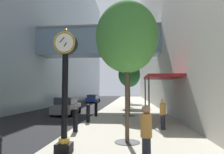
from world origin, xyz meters
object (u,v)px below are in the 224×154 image
at_px(bollard_fifth, 96,109).
at_px(street_tree_mid_near, 129,61).
at_px(street_tree_near, 127,38).
at_px(street_tree_mid_far, 129,75).
at_px(pedestrian_by_clock, 163,113).
at_px(street_clock, 65,83).
at_px(car_blue_mid, 93,99).
at_px(bollard_third, 75,120).
at_px(street_tree_far, 130,74).
at_px(bollard_fourth, 88,113).
at_px(pedestrian_walking, 146,133).
at_px(car_grey_near, 66,106).

xyz_separation_m(bollard_fifth, street_tree_mid_near, (2.82, 0.55, 4.18)).
xyz_separation_m(street_tree_near, street_tree_mid_far, (0.00, 17.51, -0.25)).
xyz_separation_m(bollard_fifth, pedestrian_by_clock, (4.81, -5.24, 0.28)).
distance_m(street_clock, street_tree_near, 3.48).
bearing_deg(car_blue_mid, street_tree_mid_far, -57.69).
height_order(bollard_third, street_tree_far, street_tree_far).
distance_m(bollard_fourth, bollard_fifth, 3.17).
distance_m(street_clock, car_blue_mid, 30.85).
height_order(bollard_third, pedestrian_walking, pedestrian_walking).
xyz_separation_m(street_tree_near, pedestrian_walking, (0.61, -2.66, -3.62)).
xyz_separation_m(bollard_third, pedestrian_by_clock, (4.81, 1.10, 0.28)).
distance_m(street_tree_mid_near, car_blue_mid, 21.62).
height_order(bollard_fourth, street_tree_mid_far, street_tree_mid_far).
height_order(pedestrian_by_clock, car_grey_near, pedestrian_by_clock).
distance_m(street_tree_near, pedestrian_walking, 4.53).
distance_m(street_tree_mid_far, car_blue_mid, 13.79).
xyz_separation_m(street_tree_near, street_tree_mid_near, (0.00, 8.76, 0.25)).
bearing_deg(pedestrian_walking, street_clock, 160.67).
relative_size(bollard_third, street_tree_far, 0.19).
bearing_deg(bollard_third, street_tree_far, 83.41).
height_order(street_clock, street_tree_mid_far, street_tree_mid_far).
xyz_separation_m(street_tree_far, pedestrian_by_clock, (1.99, -23.30, -4.24)).
bearing_deg(street_tree_near, pedestrian_walking, -77.10).
bearing_deg(bollard_third, street_tree_near, -33.54).
distance_m(street_tree_mid_near, car_grey_near, 7.45).
bearing_deg(street_tree_far, pedestrian_by_clock, -85.12).
xyz_separation_m(street_tree_mid_near, pedestrian_by_clock, (1.99, -5.79, -3.90)).
height_order(bollard_fourth, street_tree_mid_near, street_tree_mid_near).
distance_m(bollard_third, bollard_fourth, 3.17).
relative_size(street_tree_mid_near, street_tree_far, 0.93).
bearing_deg(street_clock, bollard_third, 99.52).
xyz_separation_m(street_clock, street_tree_mid_far, (2.23, 19.18, 1.84)).
bearing_deg(street_tree_far, pedestrian_walking, -88.79).
distance_m(bollard_third, pedestrian_walking, 5.69).
height_order(street_tree_mid_near, street_tree_mid_far, street_tree_mid_near).
height_order(bollard_third, car_grey_near, car_grey_near).
bearing_deg(street_tree_mid_far, bollard_third, -100.22).
xyz_separation_m(bollard_fifth, street_tree_near, (2.82, -8.21, 3.93)).
bearing_deg(street_tree_mid_far, bollard_fourth, -102.74).
bearing_deg(bollard_fifth, pedestrian_walking, -72.48).
height_order(bollard_fourth, pedestrian_by_clock, pedestrian_by_clock).
bearing_deg(street_clock, bollard_fourth, 95.05).
bearing_deg(street_tree_mid_near, car_blue_mid, 109.56).
bearing_deg(bollard_fourth, street_clock, -84.95).
relative_size(bollard_fourth, car_blue_mid, 0.29).
xyz_separation_m(street_tree_mid_near, car_grey_near, (-6.05, 1.28, -4.15)).
height_order(bollard_third, pedestrian_by_clock, pedestrian_by_clock).
xyz_separation_m(bollard_third, street_tree_far, (2.82, 24.40, 4.52)).
xyz_separation_m(car_grey_near, car_blue_mid, (-1.05, 18.70, -0.06)).
xyz_separation_m(pedestrian_walking, pedestrian_by_clock, (1.38, 5.63, -0.03)).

